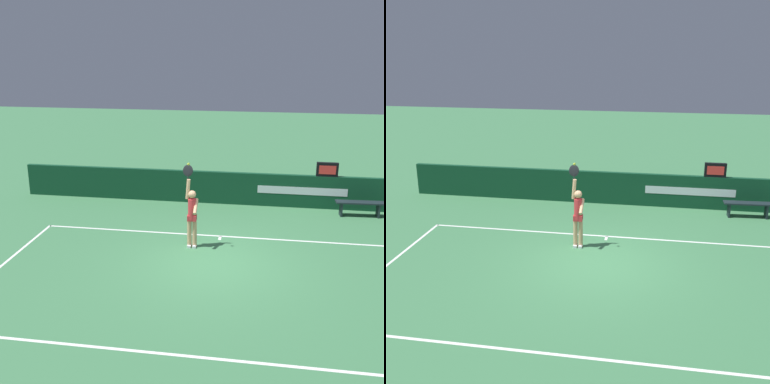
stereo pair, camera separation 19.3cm
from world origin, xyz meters
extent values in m
plane|color=#3D7A4B|center=(0.00, 0.00, 0.00)|extent=(60.00, 60.00, 0.00)
cube|color=white|center=(0.00, 1.87, 0.00)|extent=(11.10, 0.08, 0.00)
cube|color=white|center=(0.00, -4.05, 0.00)|extent=(11.10, 0.08, 0.00)
cube|color=white|center=(-5.55, -1.09, 0.00)|extent=(0.08, 6.00, 0.00)
cube|color=white|center=(0.00, 1.72, 0.00)|extent=(0.08, 0.30, 0.00)
cube|color=#0F3E24|center=(0.00, 5.02, 0.60)|extent=(15.58, 0.17, 1.19)
cube|color=silver|center=(2.60, 4.93, 0.64)|extent=(3.13, 0.01, 0.27)
cube|color=black|center=(3.41, 5.02, 1.44)|extent=(0.74, 0.15, 0.49)
cube|color=red|center=(3.41, 4.94, 1.44)|extent=(0.58, 0.01, 0.30)
cylinder|color=tan|center=(-0.66, 0.97, 0.43)|extent=(0.12, 0.12, 0.86)
cylinder|color=tan|center=(-0.81, 0.96, 0.43)|extent=(0.12, 0.12, 0.86)
cube|color=white|center=(-0.66, 0.95, 0.04)|extent=(0.10, 0.24, 0.07)
cube|color=white|center=(-0.81, 0.94, 0.04)|extent=(0.10, 0.24, 0.07)
cylinder|color=red|center=(-0.74, 0.97, 1.16)|extent=(0.23, 0.23, 0.61)
cube|color=red|center=(-0.74, 0.97, 0.90)|extent=(0.26, 0.21, 0.16)
sphere|color=tan|center=(-0.74, 0.97, 1.60)|extent=(0.23, 0.23, 0.23)
cylinder|color=tan|center=(-0.85, 0.96, 1.75)|extent=(0.14, 0.10, 0.58)
cylinder|color=tan|center=(-0.63, 0.91, 1.26)|extent=(0.10, 0.48, 0.38)
ellipsoid|color=black|center=(-0.85, 0.96, 2.28)|extent=(0.31, 0.03, 0.36)
cylinder|color=black|center=(-0.85, 0.96, 2.09)|extent=(0.03, 0.03, 0.18)
sphere|color=#D3DA36|center=(-0.80, 0.73, 2.53)|extent=(0.07, 0.07, 0.07)
cube|color=#1A262A|center=(4.51, 4.36, 0.50)|extent=(1.63, 0.44, 0.05)
cube|color=#1A262A|center=(3.89, 4.33, 0.25)|extent=(0.07, 0.32, 0.50)
cube|color=#1A262A|center=(5.12, 4.39, 0.25)|extent=(0.07, 0.32, 0.50)
camera|label=1|loc=(1.23, -11.54, 5.63)|focal=44.30mm
camera|label=2|loc=(1.42, -11.51, 5.63)|focal=44.30mm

